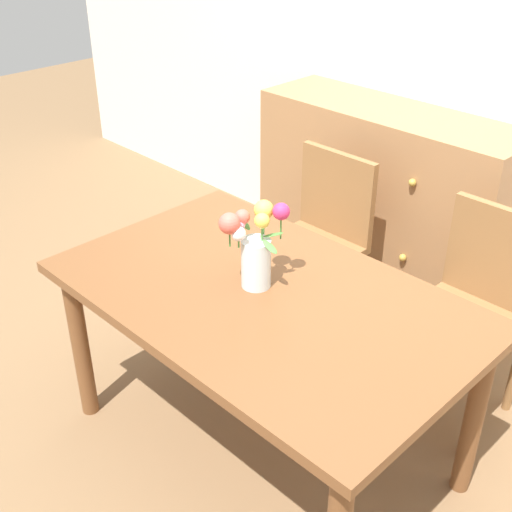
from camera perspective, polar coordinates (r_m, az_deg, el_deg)
ground_plane at (r=2.80m, az=0.59°, el=-15.93°), size 12.00×12.00×0.00m
dining_table at (r=2.38m, az=0.67°, el=-5.03°), size 1.50×0.92×0.74m
chair_left at (r=3.19m, az=5.54°, el=2.01°), size 0.42×0.42×0.90m
chair_right at (r=2.82m, az=18.41°, el=-3.72°), size 0.42×0.42×0.90m
dresser at (r=3.59m, az=10.86°, el=4.59°), size 1.40×0.47×1.00m
flower_vase at (r=2.28m, az=-0.18°, el=1.00°), size 0.21×0.23×0.31m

